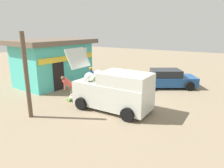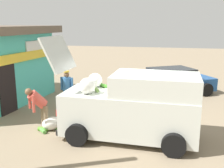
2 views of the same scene
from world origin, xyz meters
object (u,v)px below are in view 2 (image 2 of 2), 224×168
at_px(vendor_standing, 67,88).
at_px(unloaded_banana_pile, 51,124).
at_px(customer_bending, 38,104).
at_px(paint_bucket, 68,87).
at_px(parked_sedan, 171,82).
at_px(delivery_van, 133,106).

bearing_deg(vendor_standing, unloaded_banana_pile, -173.04).
xyz_separation_m(vendor_standing, customer_bending, (-2.08, 0.14, -0.05)).
bearing_deg(customer_bending, paint_bucket, 11.85).
height_order(parked_sedan, vendor_standing, vendor_standing).
distance_m(unloaded_banana_pile, paint_bucket, 5.23).
bearing_deg(paint_bucket, unloaded_banana_pile, -163.82).
xyz_separation_m(vendor_standing, unloaded_banana_pile, (-2.03, -0.25, -0.73)).
distance_m(vendor_standing, paint_bucket, 3.30).
bearing_deg(delivery_van, vendor_standing, 55.45).
distance_m(vendor_standing, unloaded_banana_pile, 2.18).
bearing_deg(paint_bucket, vendor_standing, -157.96).
xyz_separation_m(vendor_standing, paint_bucket, (2.99, 1.21, -0.74)).
xyz_separation_m(customer_bending, paint_bucket, (5.07, 1.06, -0.69)).
relative_size(parked_sedan, vendor_standing, 2.79).
distance_m(delivery_van, customer_bending, 3.15).
xyz_separation_m(delivery_van, customer_bending, (-0.02, 3.15, -0.14)).
relative_size(delivery_van, vendor_standing, 2.81).
height_order(delivery_van, vendor_standing, delivery_van).
bearing_deg(customer_bending, vendor_standing, -3.97).
height_order(vendor_standing, unloaded_banana_pile, vendor_standing).
distance_m(parked_sedan, paint_bucket, 5.29).
bearing_deg(unloaded_banana_pile, delivery_van, -90.72).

